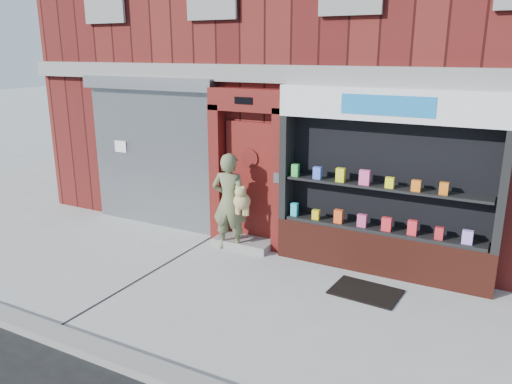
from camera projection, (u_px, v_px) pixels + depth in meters
The scene contains 8 objects.
ground at pixel (232, 293), 7.55m from camera, with size 80.00×80.00×0.00m, color #9E9E99.
curb at pixel (137, 366), 5.70m from camera, with size 60.00×0.30×0.12m, color gray.
building at pixel (362, 30), 11.55m from camera, with size 12.00×8.16×8.00m.
shutter_bay at pixel (152, 144), 10.07m from camera, with size 3.10×0.30×3.04m.
red_door_bay at pixel (248, 169), 9.07m from camera, with size 1.52×0.58×2.90m.
pharmacy_bay at pixel (384, 192), 7.93m from camera, with size 3.50×0.41×3.00m.
woman at pixel (230, 202), 8.97m from camera, with size 0.83×0.52×1.80m.
doormat at pixel (366, 292), 7.55m from camera, with size 1.00×0.70×0.03m, color black.
Camera 1 is at (3.52, -5.88, 3.53)m, focal length 35.00 mm.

